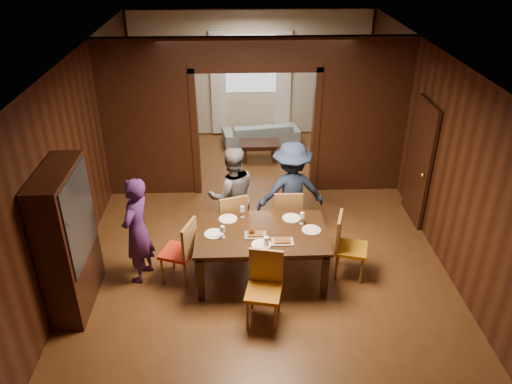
{
  "coord_description": "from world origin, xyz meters",
  "views": [
    {
      "loc": [
        -0.32,
        -6.88,
        4.64
      ],
      "look_at": [
        -0.07,
        -0.4,
        1.05
      ],
      "focal_mm": 35.0,
      "sensor_mm": 36.0,
      "label": 1
    }
  ],
  "objects_px": {
    "coffee_table": "(259,151)",
    "chair_left": "(178,250)",
    "chair_near": "(264,290)",
    "chair_right": "(352,247)",
    "person_purple": "(137,231)",
    "dining_table": "(261,254)",
    "chair_far_l": "(230,218)",
    "person_grey": "(232,195)",
    "sofa": "(261,133)",
    "chair_far_r": "(287,214)",
    "hutch": "(68,240)",
    "person_navy": "(291,192)"
  },
  "relations": [
    {
      "from": "coffee_table",
      "to": "chair_left",
      "type": "bearing_deg",
      "value": -108.51
    },
    {
      "from": "coffee_table",
      "to": "chair_near",
      "type": "bearing_deg",
      "value": -91.96
    },
    {
      "from": "coffee_table",
      "to": "chair_right",
      "type": "relative_size",
      "value": 0.82
    },
    {
      "from": "person_purple",
      "to": "coffee_table",
      "type": "distance_m",
      "value": 4.44
    },
    {
      "from": "dining_table",
      "to": "chair_far_l",
      "type": "distance_m",
      "value": 0.94
    },
    {
      "from": "chair_left",
      "to": "person_grey",
      "type": "bearing_deg",
      "value": 161.22
    },
    {
      "from": "chair_left",
      "to": "chair_right",
      "type": "distance_m",
      "value": 2.49
    },
    {
      "from": "sofa",
      "to": "dining_table",
      "type": "distance_m",
      "value": 4.9
    },
    {
      "from": "chair_left",
      "to": "chair_far_r",
      "type": "relative_size",
      "value": 1.0
    },
    {
      "from": "person_purple",
      "to": "hutch",
      "type": "distance_m",
      "value": 0.94
    },
    {
      "from": "dining_table",
      "to": "chair_left",
      "type": "relative_size",
      "value": 1.91
    },
    {
      "from": "chair_near",
      "to": "dining_table",
      "type": "bearing_deg",
      "value": 100.97
    },
    {
      "from": "chair_right",
      "to": "hutch",
      "type": "xyz_separation_m",
      "value": [
        -3.81,
        -0.45,
        0.52
      ]
    },
    {
      "from": "person_purple",
      "to": "person_navy",
      "type": "distance_m",
      "value": 2.46
    },
    {
      "from": "coffee_table",
      "to": "chair_right",
      "type": "height_order",
      "value": "chair_right"
    },
    {
      "from": "chair_right",
      "to": "chair_far_l",
      "type": "height_order",
      "value": "same"
    },
    {
      "from": "person_navy",
      "to": "chair_far_r",
      "type": "distance_m",
      "value": 0.37
    },
    {
      "from": "person_navy",
      "to": "chair_near",
      "type": "height_order",
      "value": "person_navy"
    },
    {
      "from": "chair_right",
      "to": "chair_near",
      "type": "distance_m",
      "value": 1.6
    },
    {
      "from": "chair_far_l",
      "to": "chair_left",
      "type": "bearing_deg",
      "value": 30.47
    },
    {
      "from": "chair_left",
      "to": "chair_far_r",
      "type": "height_order",
      "value": "same"
    },
    {
      "from": "person_purple",
      "to": "coffee_table",
      "type": "xyz_separation_m",
      "value": [
        1.89,
        3.97,
        -0.6
      ]
    },
    {
      "from": "sofa",
      "to": "chair_far_r",
      "type": "relative_size",
      "value": 1.8
    },
    {
      "from": "person_grey",
      "to": "chair_near",
      "type": "xyz_separation_m",
      "value": [
        0.4,
        -1.89,
        -0.33
      ]
    },
    {
      "from": "sofa",
      "to": "chair_far_l",
      "type": "height_order",
      "value": "chair_far_l"
    },
    {
      "from": "sofa",
      "to": "chair_far_l",
      "type": "bearing_deg",
      "value": 71.81
    },
    {
      "from": "person_grey",
      "to": "person_navy",
      "type": "height_order",
      "value": "person_navy"
    },
    {
      "from": "person_purple",
      "to": "chair_near",
      "type": "relative_size",
      "value": 1.65
    },
    {
      "from": "hutch",
      "to": "chair_far_r",
      "type": "bearing_deg",
      "value": 24.79
    },
    {
      "from": "person_grey",
      "to": "chair_far_l",
      "type": "relative_size",
      "value": 1.68
    },
    {
      "from": "chair_left",
      "to": "person_purple",
      "type": "bearing_deg",
      "value": -75.03
    },
    {
      "from": "dining_table",
      "to": "chair_far_r",
      "type": "xyz_separation_m",
      "value": [
        0.45,
        0.91,
        0.1
      ]
    },
    {
      "from": "chair_right",
      "to": "chair_far_r",
      "type": "relative_size",
      "value": 1.0
    },
    {
      "from": "person_purple",
      "to": "chair_far_l",
      "type": "height_order",
      "value": "person_purple"
    },
    {
      "from": "sofa",
      "to": "chair_far_r",
      "type": "height_order",
      "value": "chair_far_r"
    },
    {
      "from": "coffee_table",
      "to": "hutch",
      "type": "relative_size",
      "value": 0.4
    },
    {
      "from": "chair_left",
      "to": "chair_near",
      "type": "distance_m",
      "value": 1.49
    },
    {
      "from": "chair_far_l",
      "to": "person_navy",
      "type": "bearing_deg",
      "value": 174.06
    },
    {
      "from": "person_grey",
      "to": "chair_right",
      "type": "bearing_deg",
      "value": 136.9
    },
    {
      "from": "coffee_table",
      "to": "chair_right",
      "type": "xyz_separation_m",
      "value": [
        1.15,
        -4.02,
        0.28
      ]
    },
    {
      "from": "sofa",
      "to": "coffee_table",
      "type": "distance_m",
      "value": 0.88
    },
    {
      "from": "person_purple",
      "to": "person_grey",
      "type": "xyz_separation_m",
      "value": [
        1.32,
        0.93,
        0.01
      ]
    },
    {
      "from": "person_grey",
      "to": "chair_far_l",
      "type": "bearing_deg",
      "value": 63.74
    },
    {
      "from": "chair_near",
      "to": "hutch",
      "type": "height_order",
      "value": "hutch"
    },
    {
      "from": "chair_far_r",
      "to": "chair_left",
      "type": "bearing_deg",
      "value": 30.13
    },
    {
      "from": "chair_far_l",
      "to": "chair_near",
      "type": "relative_size",
      "value": 1.0
    },
    {
      "from": "chair_right",
      "to": "chair_far_r",
      "type": "distance_m",
      "value": 1.25
    },
    {
      "from": "chair_right",
      "to": "chair_near",
      "type": "xyz_separation_m",
      "value": [
        -1.32,
        -0.9,
        0.0
      ]
    },
    {
      "from": "person_grey",
      "to": "chair_far_r",
      "type": "height_order",
      "value": "person_grey"
    },
    {
      "from": "person_purple",
      "to": "dining_table",
      "type": "height_order",
      "value": "person_purple"
    }
  ]
}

